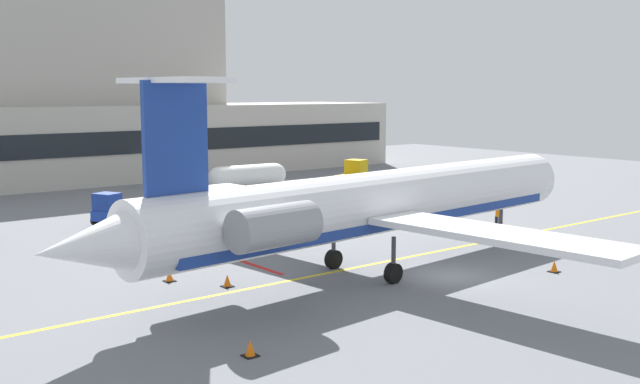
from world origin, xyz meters
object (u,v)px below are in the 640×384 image
object	(u,v)px
fuel_tank	(248,177)
marshaller	(498,214)
regional_jet	(375,204)
belt_loader	(352,174)
pushback_tractor	(235,223)
baggage_tug	(114,210)

from	to	relation	value
fuel_tank	marshaller	world-z (taller)	fuel_tank
marshaller	regional_jet	bearing A→B (deg)	-166.70
belt_loader	marshaller	bearing A→B (deg)	-108.02
pushback_tractor	marshaller	world-z (taller)	pushback_tractor
regional_jet	marshaller	xyz separation A→B (m)	(13.13, 3.10, -2.27)
baggage_tug	fuel_tank	distance (m)	16.79
fuel_tank	marshaller	bearing A→B (deg)	-83.93
regional_jet	fuel_tank	size ratio (longest dim) A/B	4.45
regional_jet	belt_loader	world-z (taller)	regional_jet
regional_jet	fuel_tank	distance (m)	29.01
pushback_tractor	fuel_tank	distance (m)	20.12
regional_jet	baggage_tug	xyz separation A→B (m)	(-4.39, 19.36, -2.31)
baggage_tug	fuel_tank	size ratio (longest dim) A/B	0.47
regional_jet	belt_loader	xyz separation A→B (m)	(20.10, 24.53, -2.23)
baggage_tug	pushback_tractor	world-z (taller)	pushback_tractor
baggage_tug	fuel_tank	xyz separation A→B (m)	(14.99, 7.56, 0.35)
regional_jet	fuel_tank	world-z (taller)	regional_jet
regional_jet	belt_loader	distance (m)	31.79
belt_loader	regional_jet	bearing A→B (deg)	-129.33
regional_jet	baggage_tug	distance (m)	19.99
marshaller	baggage_tug	bearing A→B (deg)	137.13
pushback_tractor	fuel_tank	bearing A→B (deg)	54.81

